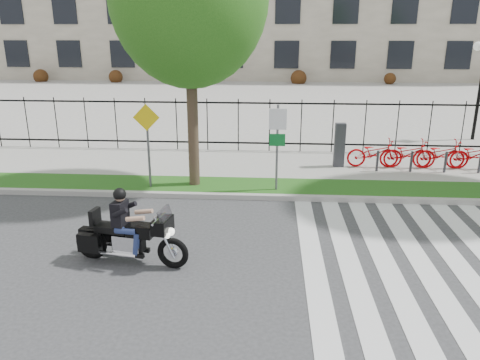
{
  "coord_description": "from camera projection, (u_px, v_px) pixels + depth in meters",
  "views": [
    {
      "loc": [
        1.27,
        -8.5,
        4.65
      ],
      "look_at": [
        0.49,
        3.0,
        0.93
      ],
      "focal_mm": 35.0,
      "sensor_mm": 36.0,
      "label": 1
    }
  ],
  "objects": [
    {
      "name": "ground",
      "position": [
        206.0,
        267.0,
        9.58
      ],
      "size": [
        120.0,
        120.0,
        0.0
      ],
      "primitive_type": "plane",
      "color": "#323235",
      "rests_on": "ground"
    },
    {
      "name": "curb",
      "position": [
        226.0,
        196.0,
        13.45
      ],
      "size": [
        60.0,
        0.2,
        0.15
      ],
      "primitive_type": "cube",
      "color": "#A19E97",
      "rests_on": "ground"
    },
    {
      "name": "grass_verge",
      "position": [
        228.0,
        187.0,
        14.26
      ],
      "size": [
        60.0,
        1.5,
        0.15
      ],
      "primitive_type": "cube",
      "color": "#1A5515",
      "rests_on": "ground"
    },
    {
      "name": "sidewalk",
      "position": [
        235.0,
        164.0,
        16.63
      ],
      "size": [
        60.0,
        3.5,
        0.15
      ],
      "primitive_type": "cube",
      "color": "gray",
      "rests_on": "ground"
    },
    {
      "name": "plaza",
      "position": [
        254.0,
        97.0,
        33.3
      ],
      "size": [
        80.0,
        34.0,
        0.1
      ],
      "primitive_type": "cube",
      "color": "gray",
      "rests_on": "ground"
    },
    {
      "name": "crosswalk_stripes",
      "position": [
        448.0,
        275.0,
        9.27
      ],
      "size": [
        5.7,
        8.0,
        0.01
      ],
      "primitive_type": null,
      "color": "silver",
      "rests_on": "ground"
    },
    {
      "name": "iron_fence",
      "position": [
        238.0,
        125.0,
        17.96
      ],
      "size": [
        30.0,
        0.06,
        2.0
      ],
      "primitive_type": null,
      "color": "black",
      "rests_on": "sidewalk"
    },
    {
      "name": "sign_pole_regulatory",
      "position": [
        277.0,
        137.0,
        13.3
      ],
      "size": [
        0.5,
        0.09,
        2.5
      ],
      "color": "#59595B",
      "rests_on": "grass_verge"
    },
    {
      "name": "sign_pole_warning",
      "position": [
        147.0,
        135.0,
        13.55
      ],
      "size": [
        0.78,
        0.09,
        2.49
      ],
      "color": "#59595B",
      "rests_on": "grass_verge"
    },
    {
      "name": "motorcycle_rider",
      "position": [
        129.0,
        234.0,
        9.6
      ],
      "size": [
        2.52,
        0.97,
        1.96
      ],
      "color": "black",
      "rests_on": "ground"
    }
  ]
}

